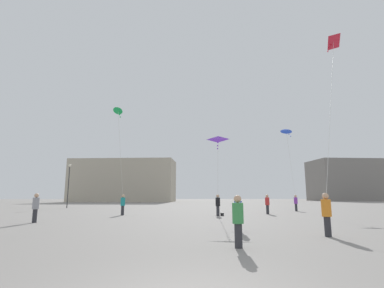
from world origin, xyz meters
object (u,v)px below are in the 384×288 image
person_in_teal (124,204)px  kite_violet_delta (219,140)px  person_in_blue (239,212)px  lamppost_east (70,179)px  person_in_purple (297,202)px  kite_crimson_delta (334,44)px  handbag_beside_flyer (223,214)px  person_in_black (219,204)px  building_centre_hall (353,180)px  person_in_orange (328,212)px  person_in_grey (37,206)px  person_in_red (268,203)px  kite_emerald_diamond (119,112)px  kite_cobalt_diamond (287,131)px  person_in_green (239,219)px  building_left_hall (125,181)px

person_in_teal → kite_violet_delta: kite_violet_delta is taller
person_in_blue → kite_violet_delta: kite_violet_delta is taller
lamppost_east → person_in_teal: bearing=-53.6°
person_in_purple → kite_crimson_delta: (-1.43, -13.42, 10.96)m
handbag_beside_flyer → person_in_black: bearing=-164.1°
kite_violet_delta → building_centre_hall: bearing=56.4°
person_in_blue → person_in_orange: bearing=85.3°
person_in_blue → kite_crimson_delta: kite_crimson_delta is taller
person_in_orange → person_in_blue: bearing=179.9°
person_in_black → person_in_orange: size_ratio=1.00×
person_in_grey → building_centre_hall: building_centre_hall is taller
kite_violet_delta → person_in_red: bearing=50.1°
person_in_purple → kite_emerald_diamond: kite_emerald_diamond is taller
kite_cobalt_diamond → handbag_beside_flyer: bearing=-143.4°
kite_cobalt_diamond → kite_crimson_delta: kite_crimson_delta is taller
person_in_orange → kite_violet_delta: (-3.57, 9.01, 4.71)m
person_in_green → person_in_red: bearing=-39.1°
person_in_black → handbag_beside_flyer: 0.91m
person_in_orange → lamppost_east: lamppost_east is taller
person_in_orange → handbag_beside_flyer: size_ratio=5.45×
person_in_orange → kite_emerald_diamond: 17.30m
person_in_orange → building_left_hall: building_left_hall is taller
person_in_blue → person_in_grey: size_ratio=0.92×
building_centre_hall → person_in_purple: bearing=-122.4°
person_in_black → kite_violet_delta: kite_violet_delta is taller
kite_cobalt_diamond → building_left_hall: 60.21m
building_left_hall → handbag_beside_flyer: size_ratio=89.39×
person_in_blue → person_in_red: bearing=-176.3°
person_in_blue → person_in_teal: size_ratio=0.94×
building_left_hall → building_centre_hall: 73.53m
person_in_purple → kite_cobalt_diamond: size_ratio=0.23×
person_in_teal → kite_emerald_diamond: bearing=53.4°
kite_emerald_diamond → building_left_hall: size_ratio=0.26×
person_in_teal → person_in_red: bearing=151.8°
kite_cobalt_diamond → person_in_blue: bearing=-115.5°
person_in_red → person_in_teal: (-12.72, -1.56, -0.00)m
kite_crimson_delta → kite_cobalt_diamond: bearing=88.7°
person_in_grey → lamppost_east: lamppost_east is taller
person_in_black → kite_emerald_diamond: 11.07m
lamppost_east → person_in_black: bearing=-39.5°
person_in_black → person_in_purple: 11.64m
person_in_blue → person_in_grey: bearing=-87.6°
person_in_blue → building_left_hall: building_left_hall is taller
person_in_blue → kite_crimson_delta: (7.54, 4.67, 11.00)m
person_in_black → person_in_grey: (-11.79, -6.20, 0.02)m
kite_violet_delta → building_left_hall: (-20.98, 61.82, 0.08)m
person_in_red → kite_crimson_delta: 14.11m
person_in_green → building_centre_hall: bearing=-52.3°
person_in_black → person_in_purple: bearing=18.9°
lamppost_east → handbag_beside_flyer: 25.01m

